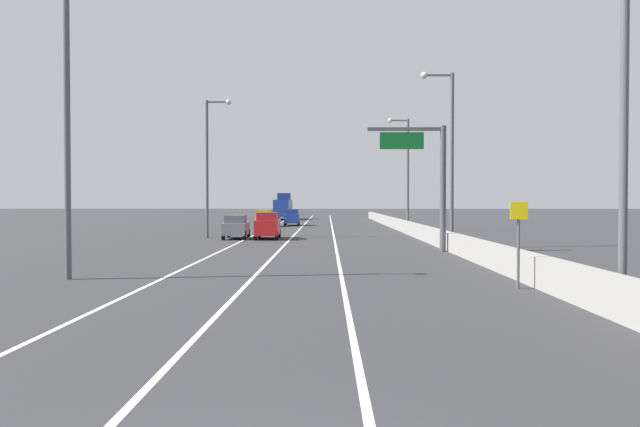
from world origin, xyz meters
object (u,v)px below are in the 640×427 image
Objects in this scene: lamp_post_right_second at (448,148)px; car_gray_2 at (236,227)px; speed_advisory_sign at (519,238)px; car_red_1 at (268,226)px; box_truck at (283,207)px; overhead_sign_gantry at (431,172)px; lamp_post_left_mid at (210,159)px; lamp_post_right_near at (616,81)px; car_yellow_0 at (265,218)px; car_blue_3 at (292,217)px; lamp_post_left_near at (73,113)px; lamp_post_right_third at (406,167)px.

lamp_post_right_second is 18.50m from car_gray_2.
speed_advisory_sign is 29.47m from car_red_1.
box_truck is at bearing 92.74° from car_red_1.
speed_advisory_sign is (0.44, -15.24, -2.96)m from overhead_sign_gantry.
lamp_post_right_near is at bearing -61.23° from lamp_post_left_mid.
car_yellow_0 is (-15.40, 53.87, -5.42)m from lamp_post_right_near.
overhead_sign_gantry is 39.66m from car_blue_3.
lamp_post_right_near is at bearing -89.09° from lamp_post_right_second.
lamp_post_right_near is 1.00× the size of lamp_post_right_second.
lamp_post_left_near and lamp_post_left_mid have the same top height.
lamp_post_right_third is (-0.27, 43.84, 0.00)m from lamp_post_right_near.
car_yellow_0 is 0.97× the size of car_red_1.
lamp_post_right_near is 33.90m from car_red_1.
speed_advisory_sign is at bearing -63.20° from car_gray_2.
overhead_sign_gantry is at bearing -74.65° from car_blue_3.
lamp_post_left_mid is at bearing -102.09° from car_blue_3.
box_truck is at bearing 88.00° from lamp_post_left_near.
lamp_post_right_near is (1.54, -3.70, 4.66)m from speed_advisory_sign.
lamp_post_left_near reaches higher than car_blue_3.
speed_advisory_sign is 33.19m from lamp_post_left_mid.
speed_advisory_sign reaches higher than car_red_1.
car_red_1 is at bearing 112.60° from speed_advisory_sign.
car_yellow_0 is at bearing 96.30° from car_red_1.
speed_advisory_sign is 0.65× the size of car_blue_3.
car_yellow_0 is (-15.13, 10.03, -5.42)m from lamp_post_right_third.
car_yellow_0 is at bearing 87.01° from lamp_post_left_near.
overhead_sign_gantry is 20.72m from lamp_post_left_mid.
lamp_post_right_near is at bearing -77.69° from car_blue_3.
lamp_post_left_mid is 22.36m from car_yellow_0.
overhead_sign_gantry reaches higher than box_truck.
car_gray_2 is at bearing 137.72° from overhead_sign_gantry.
lamp_post_right_near is at bearing -18.53° from lamp_post_left_near.
lamp_post_right_near is 2.45× the size of car_blue_3.
lamp_post_left_near is 75.43m from box_truck.
car_red_1 is at bearing 112.61° from lamp_post_right_near.
box_truck is at bearing 89.84° from car_gray_2.
overhead_sign_gantry is at bearing -93.95° from lamp_post_right_third.
car_red_1 is at bearing 144.34° from lamp_post_right_second.
lamp_post_right_third is 18.84m from car_red_1.
box_truck is at bearing 100.04° from speed_advisory_sign.
lamp_post_left_near is (-17.64, -37.84, 0.00)m from lamp_post_right_third.
lamp_post_right_near is at bearing -67.39° from car_red_1.
car_red_1 is at bearing -134.25° from lamp_post_right_third.
lamp_post_right_second is 61.35m from box_truck.
overhead_sign_gantry reaches higher than car_gray_2.
lamp_post_left_near is 26.30m from lamp_post_left_mid.
overhead_sign_gantry is 1.62× the size of car_blue_3.
car_blue_3 is (2.98, 25.87, 0.06)m from car_gray_2.
lamp_post_left_near is at bearing 161.47° from lamp_post_right_near.
car_yellow_0 is 1.00× the size of car_gray_2.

